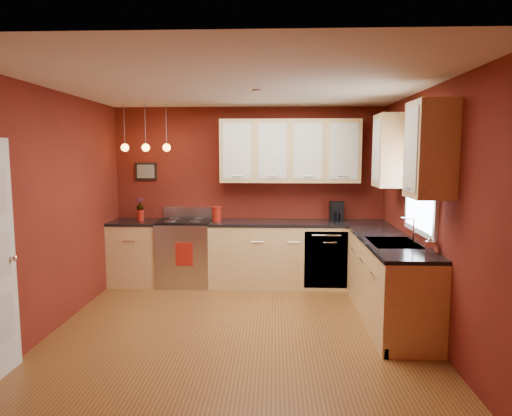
{
  "coord_description": "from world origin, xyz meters",
  "views": [
    {
      "loc": [
        0.39,
        -4.71,
        1.91
      ],
      "look_at": [
        0.15,
        1.0,
        1.23
      ],
      "focal_mm": 32.0,
      "sensor_mm": 36.0,
      "label": 1
    }
  ],
  "objects_px": {
    "coffee_maker": "(336,212)",
    "soap_pump": "(430,244)",
    "gas_range": "(185,252)",
    "red_canister": "(217,214)",
    "sink": "(393,245)"
  },
  "relations": [
    {
      "from": "sink",
      "to": "soap_pump",
      "type": "height_order",
      "value": "sink"
    },
    {
      "from": "sink",
      "to": "coffee_maker",
      "type": "distance_m",
      "value": 1.71
    },
    {
      "from": "red_canister",
      "to": "soap_pump",
      "type": "relative_size",
      "value": 1.16
    },
    {
      "from": "coffee_maker",
      "to": "soap_pump",
      "type": "xyz_separation_m",
      "value": [
        0.62,
        -2.2,
        -0.04
      ]
    },
    {
      "from": "gas_range",
      "to": "soap_pump",
      "type": "height_order",
      "value": "soap_pump"
    },
    {
      "from": "gas_range",
      "to": "red_canister",
      "type": "relative_size",
      "value": 5.23
    },
    {
      "from": "red_canister",
      "to": "soap_pump",
      "type": "xyz_separation_m",
      "value": [
        2.36,
        -2.04,
        -0.02
      ]
    },
    {
      "from": "gas_range",
      "to": "red_canister",
      "type": "xyz_separation_m",
      "value": [
        0.47,
        -0.01,
        0.57
      ]
    },
    {
      "from": "sink",
      "to": "red_canister",
      "type": "height_order",
      "value": "sink"
    },
    {
      "from": "sink",
      "to": "coffee_maker",
      "type": "height_order",
      "value": "sink"
    },
    {
      "from": "gas_range",
      "to": "sink",
      "type": "height_order",
      "value": "sink"
    },
    {
      "from": "red_canister",
      "to": "gas_range",
      "type": "bearing_deg",
      "value": 178.59
    },
    {
      "from": "coffee_maker",
      "to": "gas_range",
      "type": "bearing_deg",
      "value": -175.72
    },
    {
      "from": "soap_pump",
      "to": "coffee_maker",
      "type": "bearing_deg",
      "value": 105.72
    },
    {
      "from": "red_canister",
      "to": "soap_pump",
      "type": "bearing_deg",
      "value": -40.81
    }
  ]
}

